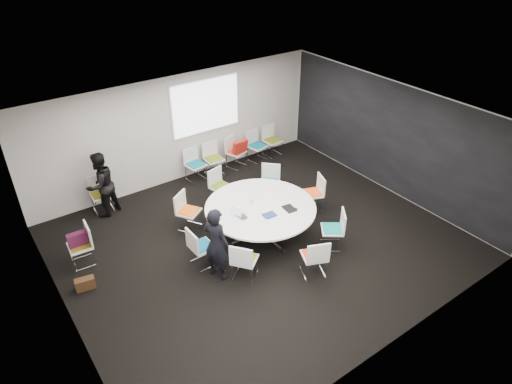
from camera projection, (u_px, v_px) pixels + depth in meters
room_shell at (263, 185)px, 9.27m from camera, size 8.08×7.08×2.88m
conference_table at (260, 213)px, 9.90m from camera, size 2.40×2.40×0.73m
projection_screen at (206, 106)px, 11.77m from camera, size 1.90×0.03×1.35m
chair_ring_a at (312, 199)px, 10.90m from camera, size 0.58×0.59×0.88m
chair_ring_b at (270, 189)px, 11.31m from camera, size 0.64×0.64×0.88m
chair_ring_c at (221, 193)px, 11.15m from camera, size 0.55×0.55×0.88m
chair_ring_d at (189, 218)px, 10.25m from camera, size 0.63×0.62×0.88m
chair_ring_e at (202, 253)px, 9.19m from camera, size 0.46×0.47×0.88m
chair_ring_f at (244, 267)px, 8.85m from camera, size 0.64×0.64×0.88m
chair_ring_g at (314, 263)px, 8.94m from camera, size 0.60×0.59×0.88m
chair_ring_h at (332, 236)px, 9.68m from camera, size 0.63×0.64×0.88m
chair_back_a at (196, 170)px, 12.10m from camera, size 0.52×0.51×0.88m
chair_back_b at (214, 165)px, 12.38m from camera, size 0.48×0.47×0.88m
chair_back_c at (236, 157)px, 12.73m from camera, size 0.58×0.58×0.88m
chair_back_d at (257, 151)px, 13.05m from camera, size 0.54×0.53×0.88m
chair_back_e at (272, 146)px, 13.35m from camera, size 0.48×0.47×0.88m
chair_spare_left at (82, 252)px, 9.22m from camera, size 0.48×0.49×0.88m
chair_person_back at (103, 200)px, 10.85m from camera, size 0.49×0.48×0.88m
person_main at (216, 244)px, 8.63m from camera, size 0.55×0.67×1.57m
person_back at (101, 185)px, 10.47m from camera, size 0.94×0.85×1.59m
laptop at (242, 214)px, 9.55m from camera, size 0.27×0.38×0.03m
laptop_lid at (235, 211)px, 9.45m from camera, size 0.11×0.29×0.22m
notebook_black at (289, 208)px, 9.73m from camera, size 0.25×0.32×0.02m
tablet_folio at (270, 215)px, 9.52m from camera, size 0.28×0.22×0.03m
papers_right at (271, 195)px, 10.22m from camera, size 0.32×0.25×0.00m
papers_front at (288, 198)px, 10.09m from camera, size 0.35×0.29×0.00m
cup at (251, 201)px, 9.93m from camera, size 0.08×0.08×0.09m
phone at (295, 210)px, 9.70m from camera, size 0.16×0.12×0.01m
maroon_bag at (78, 239)px, 9.03m from camera, size 0.40×0.15×0.28m
brown_bag at (85, 284)px, 8.66m from camera, size 0.38×0.23×0.24m
red_jacket at (240, 147)px, 12.36m from camera, size 0.45×0.19×0.36m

